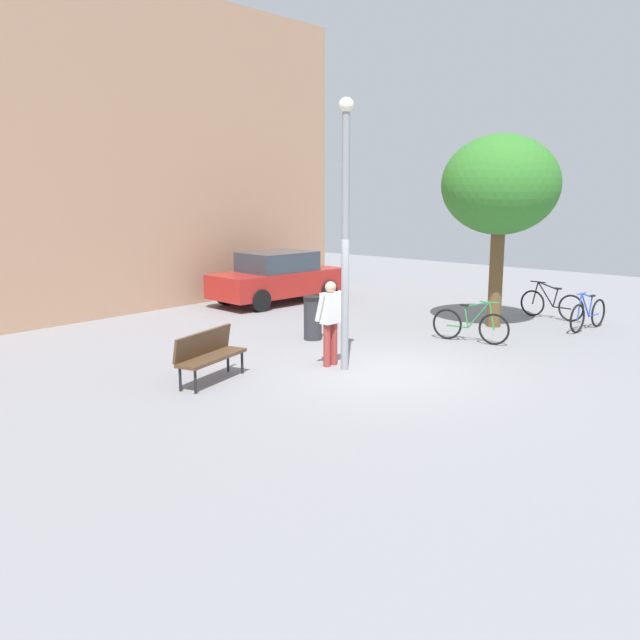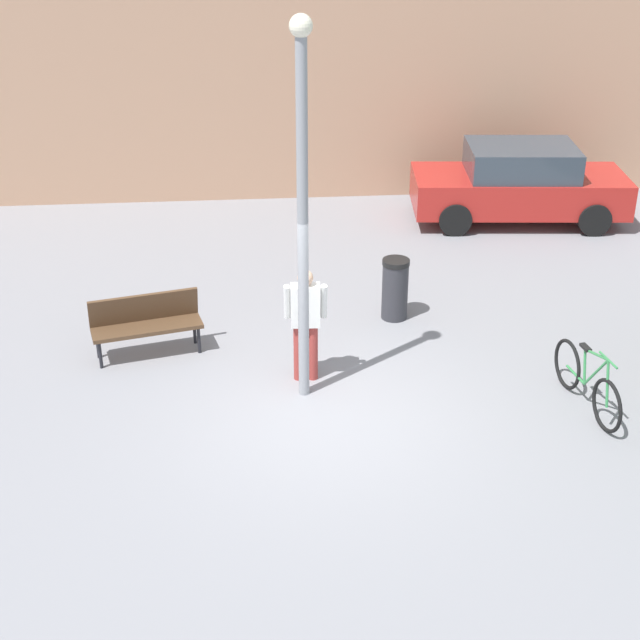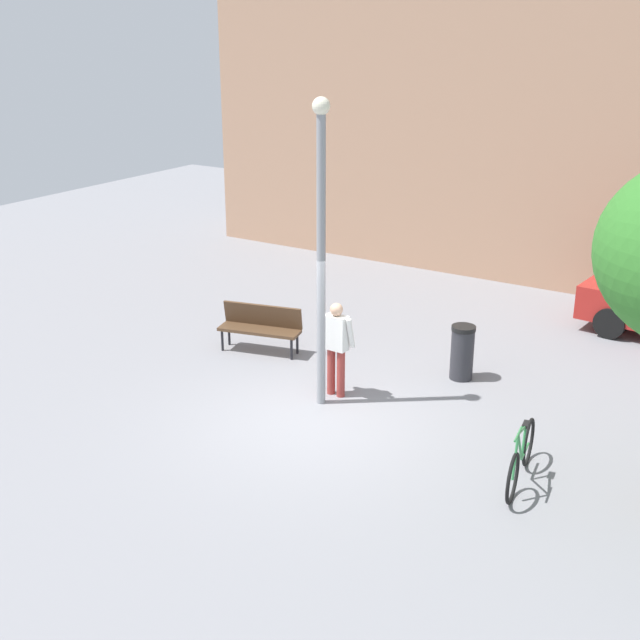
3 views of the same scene
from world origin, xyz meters
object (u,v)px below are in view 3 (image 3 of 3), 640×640
lamppost (321,240)px  trash_bin (462,352)px  person_by_lamppost (336,343)px  park_bench (261,324)px  bicycle_green (521,458)px

lamppost → trash_bin: (1.60, 2.20, -2.33)m
lamppost → trash_bin: size_ratio=5.02×
person_by_lamppost → park_bench: (-2.28, 0.95, -0.42)m
trash_bin → person_by_lamppost: bearing=-130.6°
bicycle_green → trash_bin: bearing=126.2°
lamppost → park_bench: size_ratio=3.02×
person_by_lamppost → trash_bin: person_by_lamppost is taller
person_by_lamppost → trash_bin: 2.42m
park_bench → trash_bin: size_ratio=1.66×
lamppost → trash_bin: lamppost is taller
lamppost → trash_bin: bearing=54.0°
bicycle_green → park_bench: bearing=161.1°
bicycle_green → trash_bin: 3.58m
person_by_lamppost → trash_bin: size_ratio=1.67×
trash_bin → bicycle_green: bearing=-53.8°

